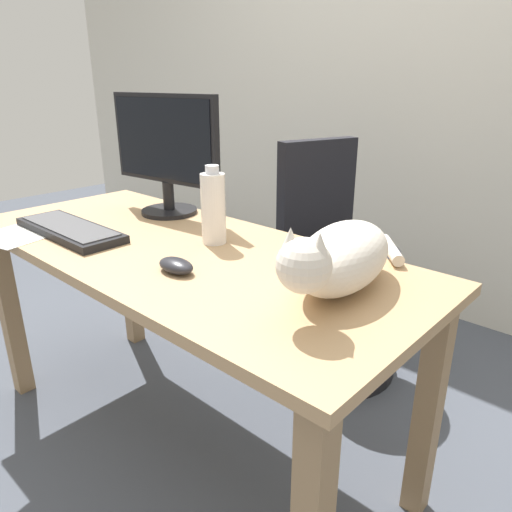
{
  "coord_description": "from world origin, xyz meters",
  "views": [
    {
      "loc": [
        1.06,
        -0.81,
        1.16
      ],
      "look_at": [
        0.34,
        -0.02,
        0.76
      ],
      "focal_mm": 33.31,
      "sensor_mm": 36.0,
      "label": 1
    }
  ],
  "objects_px": {
    "cat": "(340,257)",
    "keyboard": "(70,229)",
    "office_chair": "(333,275)",
    "monitor": "(165,150)",
    "computer_mouse": "(176,266)",
    "water_bottle": "(213,208)"
  },
  "relations": [
    {
      "from": "cat",
      "to": "keyboard",
      "type": "bearing_deg",
      "value": -166.27
    },
    {
      "from": "office_chair",
      "to": "keyboard",
      "type": "bearing_deg",
      "value": -115.72
    },
    {
      "from": "monitor",
      "to": "cat",
      "type": "bearing_deg",
      "value": -10.44
    },
    {
      "from": "office_chair",
      "to": "monitor",
      "type": "bearing_deg",
      "value": -126.85
    },
    {
      "from": "cat",
      "to": "computer_mouse",
      "type": "relative_size",
      "value": 5.51
    },
    {
      "from": "monitor",
      "to": "keyboard",
      "type": "relative_size",
      "value": 1.09
    },
    {
      "from": "office_chair",
      "to": "keyboard",
      "type": "relative_size",
      "value": 2.13
    },
    {
      "from": "office_chair",
      "to": "computer_mouse",
      "type": "bearing_deg",
      "value": -84.83
    },
    {
      "from": "office_chair",
      "to": "monitor",
      "type": "distance_m",
      "value": 0.83
    },
    {
      "from": "computer_mouse",
      "to": "water_bottle",
      "type": "distance_m",
      "value": 0.26
    },
    {
      "from": "cat",
      "to": "computer_mouse",
      "type": "distance_m",
      "value": 0.41
    },
    {
      "from": "keyboard",
      "to": "monitor",
      "type": "bearing_deg",
      "value": 84.19
    },
    {
      "from": "water_bottle",
      "to": "keyboard",
      "type": "bearing_deg",
      "value": -148.11
    },
    {
      "from": "office_chair",
      "to": "cat",
      "type": "bearing_deg",
      "value": -56.64
    },
    {
      "from": "computer_mouse",
      "to": "water_bottle",
      "type": "bearing_deg",
      "value": 114.06
    },
    {
      "from": "keyboard",
      "to": "computer_mouse",
      "type": "distance_m",
      "value": 0.5
    },
    {
      "from": "cat",
      "to": "water_bottle",
      "type": "xyz_separation_m",
      "value": [
        -0.46,
        0.04,
        0.03
      ]
    },
    {
      "from": "keyboard",
      "to": "water_bottle",
      "type": "xyz_separation_m",
      "value": [
        0.4,
        0.25,
        0.09
      ]
    },
    {
      "from": "water_bottle",
      "to": "monitor",
      "type": "bearing_deg",
      "value": 162.61
    },
    {
      "from": "cat",
      "to": "water_bottle",
      "type": "relative_size",
      "value": 2.63
    },
    {
      "from": "keyboard",
      "to": "office_chair",
      "type": "bearing_deg",
      "value": 64.28
    },
    {
      "from": "keyboard",
      "to": "cat",
      "type": "xyz_separation_m",
      "value": [
        0.86,
        0.21,
        0.07
      ]
    }
  ]
}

